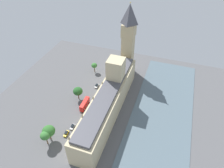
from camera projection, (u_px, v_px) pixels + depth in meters
ground_plane at (105, 111)px, 127.89m from camera, size 148.07×148.07×0.00m
river_thames at (160, 125)px, 119.25m from camera, size 35.95×133.26×0.25m
parliament_building at (109, 99)px, 122.74m from camera, size 13.56×78.07×30.21m
clock_tower at (128, 40)px, 142.80m from camera, size 9.14×9.14×53.43m
car_white_kerbside at (97, 86)px, 145.53m from camera, size 2.09×4.57×1.74m
double_decker_bus_far_end at (85, 104)px, 129.00m from camera, size 2.84×10.55×4.75m
car_silver_near_tower at (73, 127)px, 117.41m from camera, size 2.06×4.19×1.74m
car_yellow_cab_by_river_gate at (66, 133)px, 113.75m from camera, size 1.99×4.28×1.74m
pedestrian_midblock at (76, 145)px, 108.34m from camera, size 0.54×0.44×1.52m
pedestrian_under_trees at (75, 147)px, 107.51m from camera, size 0.59×0.65×1.52m
pedestrian_opposite_hall at (100, 100)px, 134.28m from camera, size 0.66×0.71×1.70m
plane_tree_corner at (94, 65)px, 156.18m from camera, size 4.41×4.41×7.93m
plane_tree_leading at (45, 136)px, 104.89m from camera, size 5.22×5.22×9.64m
plane_tree_trailing at (78, 91)px, 132.27m from camera, size 6.24×6.24×9.38m
plane_tree_slot_10 at (49, 131)px, 107.22m from camera, size 6.86×6.86×10.16m
street_lamp_slot_11 at (78, 94)px, 134.05m from camera, size 0.56×0.56×6.26m
street_lamp_slot_12 at (49, 134)px, 108.75m from camera, size 0.56×0.56×6.74m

